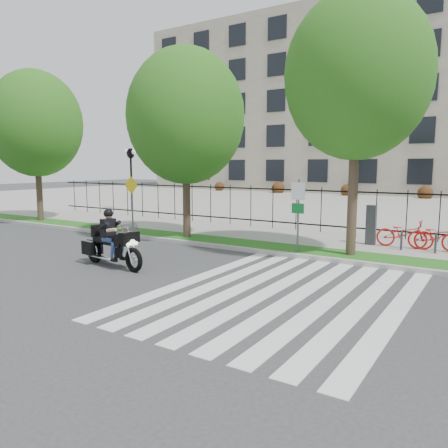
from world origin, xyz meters
The scene contains 15 objects.
ground centered at (0.00, 0.00, 0.00)m, with size 120.00×120.00×0.00m, color #343437.
curb centered at (0.00, 4.10, 0.07)m, with size 60.00×0.20×0.15m, color #A5A29B.
grass_verge centered at (0.00, 4.95, 0.07)m, with size 60.00×1.50×0.15m, color #195515.
sidewalk centered at (0.00, 7.45, 0.07)m, with size 60.00×3.50×0.15m, color gray.
plaza centered at (0.00, 25.00, 0.05)m, with size 80.00×34.00×0.10m, color gray.
crosswalk_stripes centered at (4.83, 0.00, 0.01)m, with size 5.70×8.00×0.01m, color silver, non-canonical shape.
iron_fence centered at (0.00, 9.20, 1.15)m, with size 30.00×0.06×2.00m, color black, non-canonical shape.
office_building centered at (0.00, 44.92, 9.97)m, with size 60.00×21.90×20.15m.
lamp_post_left centered at (-12.00, 12.00, 3.21)m, with size 1.06×0.70×4.25m.
street_tree_0 centered at (-11.90, 4.95, 5.29)m, with size 4.86×4.86×7.95m.
street_tree_1 centered at (-1.90, 4.95, 5.10)m, with size 4.80×4.80×7.72m.
street_tree_2 centered at (5.02, 4.95, 5.96)m, with size 4.67×4.67×8.51m.
sign_pole_regulatory centered at (3.25, 4.58, 1.74)m, with size 0.50×0.09×2.50m.
sign_pole_warning centered at (-4.69, 4.58, 1.74)m, with size 0.78×0.09×2.49m.
motorcycle_rider centered at (-0.86, -0.19, 0.72)m, with size 2.81×1.00×2.18m.
Camera 1 is at (9.22, -9.51, 3.16)m, focal length 35.00 mm.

